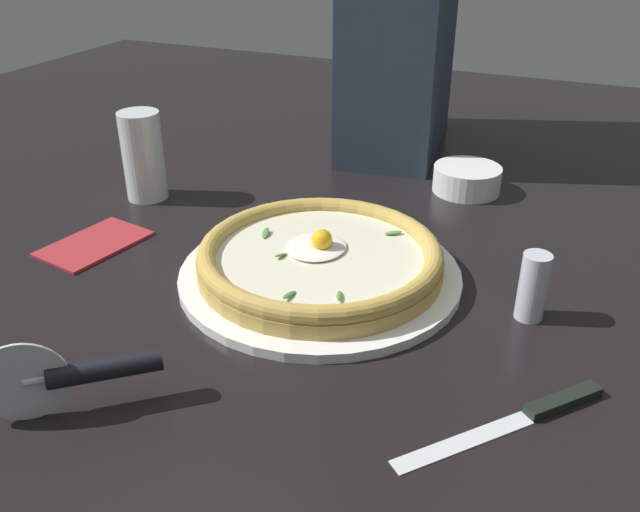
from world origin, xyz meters
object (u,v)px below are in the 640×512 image
object	(u,v)px
pizza_cutter	(81,372)
folded_napkin	(94,242)
table_knife	(533,413)
drinking_glass	(144,162)
side_bowl	(467,179)
pepper_shaker	(533,287)
pizza	(320,257)

from	to	relation	value
pizza_cutter	folded_napkin	bearing A→B (deg)	-141.09
table_knife	drinking_glass	world-z (taller)	drinking_glass
side_bowl	folded_napkin	xyz separation A→B (m)	(0.39, -0.43, -0.02)
side_bowl	folded_napkin	distance (m)	0.58
side_bowl	pizza_cutter	distance (m)	0.69
pizza_cutter	table_knife	xyz separation A→B (m)	(-0.15, 0.39, -0.04)
pepper_shaker	table_knife	bearing A→B (deg)	9.50
pizza	table_knife	size ratio (longest dim) A/B	1.65
drinking_glass	folded_napkin	world-z (taller)	drinking_glass
pizza	side_bowl	distance (m)	0.37
table_knife	side_bowl	bearing A→B (deg)	-160.92
pepper_shaker	folded_napkin	bearing A→B (deg)	-84.60
pizza	pizza_cutter	world-z (taller)	pizza_cutter
table_knife	folded_napkin	bearing A→B (deg)	-100.72
drinking_glass	side_bowl	bearing A→B (deg)	116.07
pizza_cutter	folded_napkin	world-z (taller)	pizza_cutter
pizza	pepper_shaker	bearing A→B (deg)	93.15
side_bowl	pizza_cutter	bearing A→B (deg)	-17.74
drinking_glass	pizza_cutter	bearing A→B (deg)	29.69
pizza_cutter	drinking_glass	world-z (taller)	drinking_glass
folded_napkin	table_knife	bearing A→B (deg)	79.28
pizza_cutter	pepper_shaker	world-z (taller)	pizza_cutter
pizza	folded_napkin	size ratio (longest dim) A/B	2.17
side_bowl	pepper_shaker	world-z (taller)	pepper_shaker
side_bowl	folded_napkin	size ratio (longest dim) A/B	0.77
drinking_glass	pepper_shaker	distance (m)	0.62
side_bowl	table_knife	world-z (taller)	side_bowl
drinking_glass	folded_napkin	size ratio (longest dim) A/B	0.99
pizza_cutter	folded_napkin	distance (m)	0.35
pepper_shaker	pizza_cutter	bearing A→B (deg)	-48.01
pizza	side_bowl	world-z (taller)	pizza
pizza_cutter	drinking_glass	xyz separation A→B (m)	(-0.44, -0.25, 0.02)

